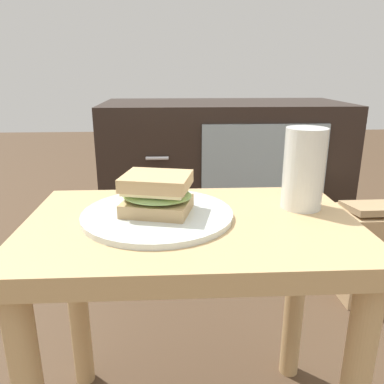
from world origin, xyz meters
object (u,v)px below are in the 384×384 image
Objects in this scene: tv_cabinet at (223,173)px; sandwich_front at (157,194)px; plate at (158,214)px; paper_bag at (375,251)px; beer_glass at (304,169)px.

tv_cabinet is 6.91× the size of sandwich_front.
plate reaches higher than paper_bag.
paper_bag is at bearing -48.43° from tv_cabinet.
tv_cabinet is at bearing 75.61° from plate.
tv_cabinet is 6.55× the size of beer_glass.
paper_bag is at bearing 45.51° from beer_glass.
tv_cabinet is 0.98m from plate.
sandwich_front is 0.27m from beer_glass.
beer_glass is (0.26, 0.04, 0.03)m from sandwich_front.
paper_bag is (0.40, 0.41, -0.38)m from beer_glass.
paper_bag is at bearing 33.96° from sandwich_front.
sandwich_front is 0.95× the size of beer_glass.
tv_cabinet is 0.66m from paper_bag.
plate is 1.86× the size of sandwich_front.
plate is at bearing -104.39° from tv_cabinet.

